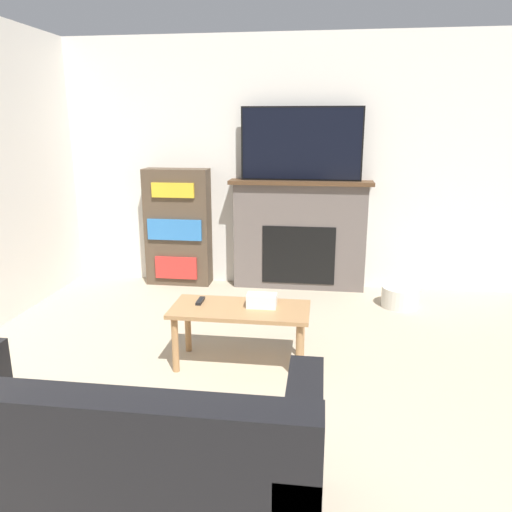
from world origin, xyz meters
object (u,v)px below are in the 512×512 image
fireplace (299,235)px  bookshelf (178,227)px  storage_basket (400,297)px  couch (107,478)px  tv (301,144)px  coffee_table (240,316)px

fireplace → bookshelf: (-1.37, -0.02, 0.05)m
bookshelf → storage_basket: size_ratio=3.49×
couch → bookshelf: (-0.73, 3.61, 0.35)m
couch → bookshelf: bookshelf is taller
couch → bookshelf: 3.70m
fireplace → storage_basket: 1.26m
fireplace → bookshelf: 1.37m
fireplace → tv: tv is taller
coffee_table → bookshelf: bearing=118.2°
bookshelf → storage_basket: bookshelf is taller
coffee_table → storage_basket: 2.04m
coffee_table → storage_basket: (1.39, 1.45, -0.29)m
couch → bookshelf: size_ratio=1.39×
bookshelf → couch: bearing=-78.7°
tv → bookshelf: (-1.37, -0.00, -0.93)m
tv → coffee_table: bearing=-100.2°
fireplace → coffee_table: (-0.34, -1.93, -0.21)m
couch → coffee_table: (0.30, 1.70, 0.09)m
bookshelf → fireplace: bearing=1.0°
fireplace → couch: size_ratio=0.84×
fireplace → bookshelf: bearing=-179.0°
couch → tv: bearing=79.9°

